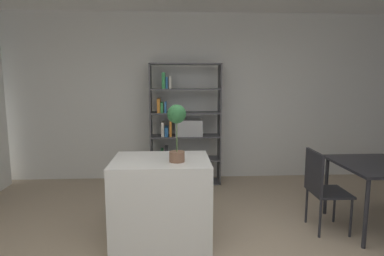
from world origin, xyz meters
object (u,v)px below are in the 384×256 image
object	(u,v)px
dining_table	(384,170)
dining_chair_island_side	(321,184)
kitchen_island	(162,199)
open_bookshelf	(181,126)
potted_plant_on_island	(177,126)

from	to	relation	value
dining_table	dining_chair_island_side	bearing A→B (deg)	179.88
kitchen_island	dining_table	xyz separation A→B (m)	(2.53, 0.12, 0.25)
open_bookshelf	dining_chair_island_side	size ratio (longest dim) A/B	2.14
kitchen_island	potted_plant_on_island	bearing A→B (deg)	-34.71
potted_plant_on_island	open_bookshelf	distance (m)	2.09
open_bookshelf	kitchen_island	bearing A→B (deg)	-97.51
dining_table	dining_chair_island_side	distance (m)	0.74
kitchen_island	dining_chair_island_side	xyz separation A→B (m)	(1.80, 0.12, 0.10)
potted_plant_on_island	open_bookshelf	size ratio (longest dim) A/B	0.29
kitchen_island	open_bookshelf	world-z (taller)	open_bookshelf
potted_plant_on_island	dining_table	xyz separation A→B (m)	(2.36, 0.23, -0.56)
potted_plant_on_island	open_bookshelf	bearing A→B (deg)	87.52
kitchen_island	dining_table	world-z (taller)	kitchen_island
kitchen_island	potted_plant_on_island	distance (m)	0.84
dining_chair_island_side	potted_plant_on_island	bearing A→B (deg)	99.14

